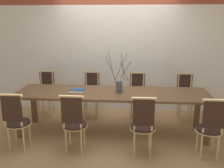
{
  "coord_description": "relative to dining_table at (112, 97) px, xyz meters",
  "views": [
    {
      "loc": [
        0.35,
        -4.21,
        2.03
      ],
      "look_at": [
        0.0,
        0.0,
        0.92
      ],
      "focal_mm": 40.0,
      "sensor_mm": 36.0,
      "label": 1
    }
  ],
  "objects": [
    {
      "name": "ground_plane",
      "position": [
        0.0,
        0.0,
        -0.68
      ],
      "size": [
        16.0,
        16.0,
        0.0
      ],
      "primitive_type": "plane",
      "color": "#A87F51"
    },
    {
      "name": "wall_rear",
      "position": [
        0.0,
        1.26,
        0.92
      ],
      "size": [
        12.0,
        0.06,
        3.2
      ],
      "color": "silver",
      "rests_on": "ground_plane"
    },
    {
      "name": "dining_table",
      "position": [
        0.0,
        0.0,
        0.0
      ],
      "size": [
        3.39,
        0.89,
        0.77
      ],
      "color": "brown",
      "rests_on": "ground_plane"
    },
    {
      "name": "chair_near_leftend",
      "position": [
        -1.43,
        -0.75,
        -0.18
      ],
      "size": [
        0.39,
        0.39,
        0.96
      ],
      "color": "black",
      "rests_on": "ground_plane"
    },
    {
      "name": "chair_near_left",
      "position": [
        -0.52,
        -0.75,
        -0.18
      ],
      "size": [
        0.39,
        0.39,
        0.96
      ],
      "color": "black",
      "rests_on": "ground_plane"
    },
    {
      "name": "chair_near_center",
      "position": [
        0.52,
        -0.75,
        -0.18
      ],
      "size": [
        0.39,
        0.39,
        0.96
      ],
      "color": "black",
      "rests_on": "ground_plane"
    },
    {
      "name": "chair_near_right",
      "position": [
        1.5,
        -0.75,
        -0.18
      ],
      "size": [
        0.39,
        0.39,
        0.96
      ],
      "color": "black",
      "rests_on": "ground_plane"
    },
    {
      "name": "chair_far_leftend",
      "position": [
        -1.47,
        0.75,
        -0.18
      ],
      "size": [
        0.39,
        0.39,
        0.96
      ],
      "rotation": [
        0.0,
        0.0,
        3.14
      ],
      "color": "black",
      "rests_on": "ground_plane"
    },
    {
      "name": "chair_far_left",
      "position": [
        -0.49,
        0.75,
        -0.18
      ],
      "size": [
        0.39,
        0.39,
        0.96
      ],
      "rotation": [
        0.0,
        0.0,
        3.14
      ],
      "color": "black",
      "rests_on": "ground_plane"
    },
    {
      "name": "chair_far_center",
      "position": [
        0.46,
        0.75,
        -0.18
      ],
      "size": [
        0.39,
        0.39,
        0.96
      ],
      "rotation": [
        0.0,
        0.0,
        3.14
      ],
      "color": "black",
      "rests_on": "ground_plane"
    },
    {
      "name": "chair_far_right",
      "position": [
        1.43,
        0.75,
        -0.18
      ],
      "size": [
        0.39,
        0.39,
        0.96
      ],
      "rotation": [
        0.0,
        0.0,
        3.14
      ],
      "color": "black",
      "rests_on": "ground_plane"
    },
    {
      "name": "vase_centerpiece",
      "position": [
        0.12,
        0.01,
        0.21
      ],
      "size": [
        0.45,
        0.45,
        0.72
      ],
      "color": "#4C5156",
      "rests_on": "dining_table"
    },
    {
      "name": "book_stack",
      "position": [
        -0.62,
        -0.03,
        0.11
      ],
      "size": [
        0.26,
        0.2,
        0.05
      ],
      "color": "beige",
      "rests_on": "dining_table"
    }
  ]
}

